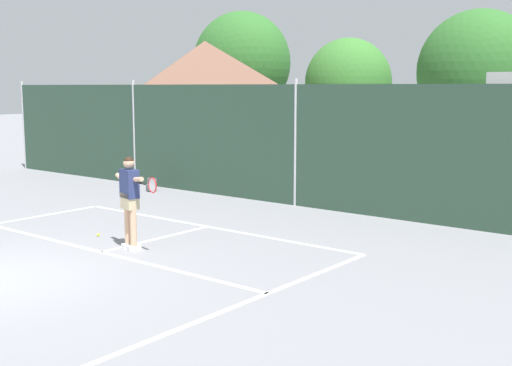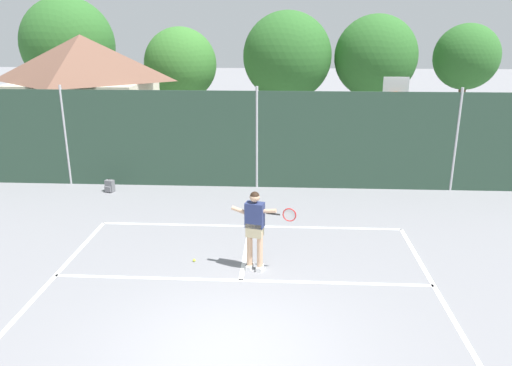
% 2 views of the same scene
% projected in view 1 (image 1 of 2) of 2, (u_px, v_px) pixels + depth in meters
% --- Properties ---
extents(court_markings, '(8.30, 11.10, 0.01)m').
position_uv_depth(court_markings, '(16.00, 273.00, 11.34)').
color(court_markings, white).
rests_on(court_markings, ground).
extents(chainlink_fence, '(26.09, 0.09, 3.41)m').
position_uv_depth(chainlink_fence, '(296.00, 145.00, 17.55)').
color(chainlink_fence, '#284233').
rests_on(chainlink_fence, ground).
extents(basketball_hoop, '(0.90, 0.67, 3.55)m').
position_uv_depth(basketball_hoop, '(503.00, 123.00, 15.93)').
color(basketball_hoop, '#9E9EA3').
rests_on(basketball_hoop, ground).
extents(clubhouse_building, '(5.62, 4.92, 4.94)m').
position_uv_depth(clubhouse_building, '(205.00, 103.00, 25.51)').
color(clubhouse_building, beige).
rests_on(clubhouse_building, ground).
extents(treeline_backdrop, '(24.87, 4.42, 6.79)m').
position_uv_depth(treeline_backdrop, '(414.00, 69.00, 26.21)').
color(treeline_backdrop, brown).
rests_on(treeline_backdrop, ground).
extents(tennis_player, '(1.43, 0.34, 1.85)m').
position_uv_depth(tennis_player, '(130.00, 194.00, 12.81)').
color(tennis_player, silver).
rests_on(tennis_player, ground).
extents(tennis_ball, '(0.07, 0.07, 0.07)m').
position_uv_depth(tennis_ball, '(98.00, 235.00, 14.10)').
color(tennis_ball, '#CCE033').
rests_on(tennis_ball, ground).
extents(backpack_grey, '(0.32, 0.30, 0.46)m').
position_uv_depth(backpack_grey, '(151.00, 185.00, 20.13)').
color(backpack_grey, slate).
rests_on(backpack_grey, ground).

